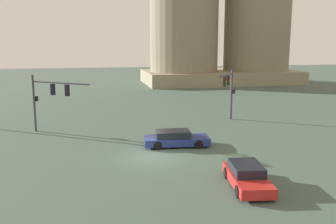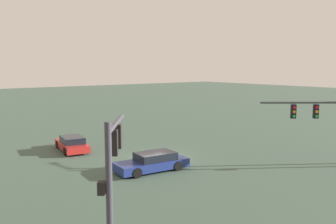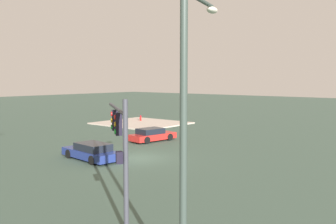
{
  "view_description": "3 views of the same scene",
  "coord_description": "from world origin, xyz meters",
  "px_view_note": "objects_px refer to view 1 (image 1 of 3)",
  "views": [
    {
      "loc": [
        -3.99,
        -24.04,
        7.7
      ],
      "look_at": [
        1.42,
        1.62,
        2.8
      ],
      "focal_mm": 39.53,
      "sensor_mm": 36.0,
      "label": 1
    },
    {
      "loc": [
        15.48,
        21.41,
        6.88
      ],
      "look_at": [
        -1.09,
        -0.17,
        3.4
      ],
      "focal_mm": 38.49,
      "sensor_mm": 36.0,
      "label": 2
    },
    {
      "loc": [
        -18.66,
        19.07,
        5.76
      ],
      "look_at": [
        -0.54,
        -2.84,
        3.2
      ],
      "focal_mm": 39.9,
      "sensor_mm": 36.0,
      "label": 3
    }
  ],
  "objects_px": {
    "traffic_signal_near_corner": "(229,87)",
    "sedan_car_approaching": "(176,139)",
    "sedan_car_waiting_far": "(247,176)",
    "traffic_signal_opposite_side": "(49,94)"
  },
  "relations": [
    {
      "from": "sedan_car_approaching",
      "to": "sedan_car_waiting_far",
      "type": "distance_m",
      "value": 8.85
    },
    {
      "from": "traffic_signal_near_corner",
      "to": "sedan_car_waiting_far",
      "type": "relative_size",
      "value": 1.1
    },
    {
      "from": "traffic_signal_near_corner",
      "to": "traffic_signal_opposite_side",
      "type": "distance_m",
      "value": 17.02
    },
    {
      "from": "traffic_signal_opposite_side",
      "to": "sedan_car_approaching",
      "type": "bearing_deg",
      "value": 3.58
    },
    {
      "from": "sedan_car_approaching",
      "to": "sedan_car_waiting_far",
      "type": "bearing_deg",
      "value": -71.4
    },
    {
      "from": "traffic_signal_near_corner",
      "to": "sedan_car_approaching",
      "type": "height_order",
      "value": "traffic_signal_near_corner"
    },
    {
      "from": "traffic_signal_near_corner",
      "to": "traffic_signal_opposite_side",
      "type": "xyz_separation_m",
      "value": [
        -16.94,
        -1.62,
        -0.02
      ]
    },
    {
      "from": "sedan_car_approaching",
      "to": "sedan_car_waiting_far",
      "type": "relative_size",
      "value": 1.09
    },
    {
      "from": "traffic_signal_near_corner",
      "to": "sedan_car_waiting_far",
      "type": "distance_m",
      "value": 17.58
    },
    {
      "from": "traffic_signal_opposite_side",
      "to": "sedan_car_waiting_far",
      "type": "bearing_deg",
      "value": -15.4
    }
  ]
}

